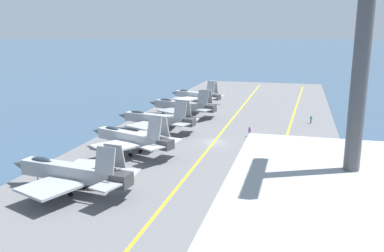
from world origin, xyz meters
The scene contains 12 objects.
ground_plane centered at (0.00, 0.00, 0.00)m, with size 2000.00×2000.00×0.00m, color #334C66.
carrier_deck centered at (0.00, 0.00, 0.20)m, with size 172.74×42.58×0.40m, color slate.
deck_stripe_foul_line centered at (0.00, -11.71, 0.40)m, with size 155.47×0.36×0.01m, color yellow.
deck_stripe_centerline centered at (0.00, 0.00, 0.40)m, with size 155.47×0.36×0.01m, color yellow.
parked_jet_nearest centered at (-26.07, 11.93, 2.89)m, with size 13.92×16.97×6.38m.
parked_jet_second centered at (-10.01, 10.99, 3.03)m, with size 13.45×16.42×6.70m.
parked_jet_third centered at (4.77, 12.18, 2.88)m, with size 13.90×16.72×6.45m.
parked_jet_fourth centered at (20.09, 11.55, 2.74)m, with size 13.03×17.21×6.31m.
parked_jet_fifth centered at (35.63, 12.33, 2.77)m, with size 14.10×15.38×6.43m.
crew_blue_vest centered at (-29.56, -12.43, 1.38)m, with size 0.30×0.41×1.77m.
crew_green_vest centered at (19.62, -16.48, 1.34)m, with size 0.46×0.45×1.70m.
crew_purple_vest centered at (5.63, -5.46, 1.39)m, with size 0.46×0.44×1.80m.
Camera 1 is at (-66.30, -13.79, 19.16)m, focal length 38.00 mm.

